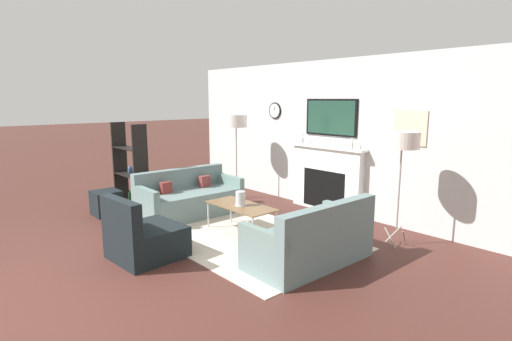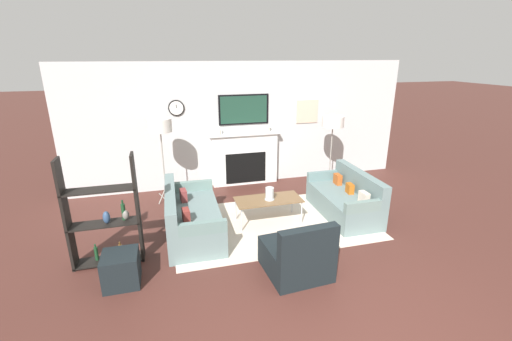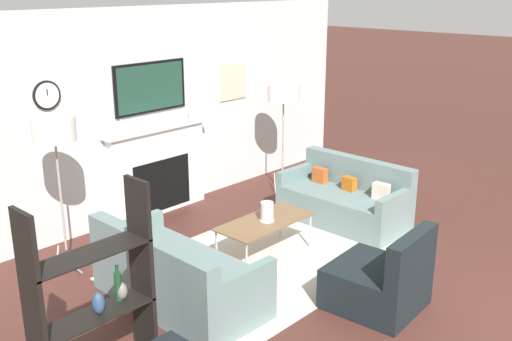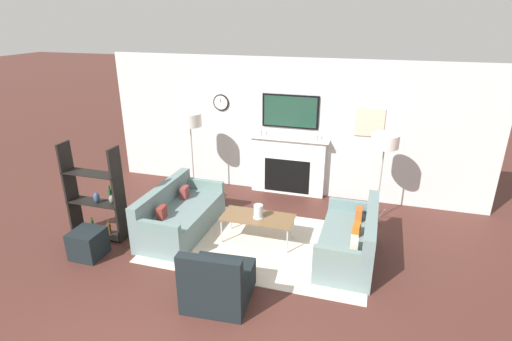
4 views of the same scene
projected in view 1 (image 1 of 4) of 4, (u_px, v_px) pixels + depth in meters
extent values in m
plane|color=#48251F|center=(23.00, 297.00, 4.12)|extent=(60.00, 60.00, 0.00)
cube|color=silver|center=(332.00, 137.00, 7.17)|extent=(7.57, 0.07, 2.70)
cube|color=white|center=(327.00, 180.00, 7.23)|extent=(1.47, 0.16, 1.15)
cube|color=black|center=(323.00, 189.00, 7.21)|extent=(0.91, 0.01, 0.69)
cube|color=white|center=(327.00, 147.00, 7.11)|extent=(1.59, 0.22, 0.04)
cylinder|color=#B2AD9E|center=(303.00, 141.00, 7.49)|extent=(0.04, 0.04, 0.10)
cylinder|color=white|center=(303.00, 136.00, 7.47)|extent=(0.03, 0.03, 0.09)
cylinder|color=#B2AD9E|center=(352.00, 146.00, 6.67)|extent=(0.04, 0.04, 0.10)
cylinder|color=white|center=(352.00, 140.00, 6.66)|extent=(0.03, 0.03, 0.09)
cube|color=black|center=(331.00, 117.00, 7.08)|extent=(1.11, 0.04, 0.65)
cube|color=#1E4233|center=(330.00, 117.00, 7.06)|extent=(1.03, 0.01, 0.58)
cylinder|color=black|center=(275.00, 111.00, 8.11)|extent=(0.33, 0.02, 0.33)
cylinder|color=silver|center=(274.00, 111.00, 8.10)|extent=(0.28, 0.00, 0.28)
cube|color=black|center=(274.00, 109.00, 8.09)|extent=(0.01, 0.00, 0.07)
cube|color=beige|center=(410.00, 128.00, 6.00)|extent=(0.52, 0.02, 0.52)
cube|color=beige|center=(240.00, 235.00, 6.00)|extent=(3.43, 2.12, 0.01)
cube|color=slate|center=(190.00, 203.00, 6.97)|extent=(0.88, 1.78, 0.44)
cube|color=slate|center=(180.00, 178.00, 7.15)|extent=(0.19, 1.77, 0.35)
cube|color=slate|center=(228.00, 180.00, 7.44)|extent=(0.84, 0.12, 0.18)
cube|color=slate|center=(145.00, 193.00, 6.38)|extent=(0.84, 0.12, 0.18)
cube|color=brown|center=(205.00, 181.00, 7.25)|extent=(0.12, 0.21, 0.20)
cube|color=maroon|center=(166.00, 188.00, 6.76)|extent=(0.12, 0.20, 0.19)
cube|color=slate|center=(309.00, 247.00, 4.96)|extent=(0.81, 1.64, 0.42)
cube|color=slate|center=(329.00, 221.00, 4.66)|extent=(0.18, 1.63, 0.39)
cube|color=slate|center=(263.00, 237.00, 4.42)|extent=(0.78, 0.11, 0.18)
cube|color=slate|center=(347.00, 212.00, 5.40)|extent=(0.78, 0.11, 0.18)
cube|color=beige|center=(289.00, 233.00, 4.51)|extent=(0.11, 0.21, 0.21)
cube|color=#B65917|center=(316.00, 226.00, 4.82)|extent=(0.12, 0.19, 0.18)
cube|color=#B55220|center=(341.00, 218.00, 5.12)|extent=(0.11, 0.20, 0.20)
cube|color=black|center=(148.00, 242.00, 5.14)|extent=(0.85, 0.88, 0.40)
cube|color=black|center=(121.00, 216.00, 4.82)|extent=(0.80, 0.20, 0.43)
cube|color=brown|center=(241.00, 206.00, 6.01)|extent=(1.15, 0.54, 0.02)
cylinder|color=#B7B7BC|center=(208.00, 215.00, 6.30)|extent=(0.02, 0.02, 0.42)
cylinder|color=#B7B7BC|center=(253.00, 232.00, 5.51)|extent=(0.02, 0.02, 0.42)
cylinder|color=#B7B7BC|center=(231.00, 210.00, 6.60)|extent=(0.02, 0.02, 0.42)
cylinder|color=#B7B7BC|center=(276.00, 225.00, 5.81)|extent=(0.02, 0.02, 0.42)
cylinder|color=silver|center=(240.00, 199.00, 5.97)|extent=(0.15, 0.15, 0.22)
cylinder|color=silver|center=(240.00, 202.00, 5.98)|extent=(0.08, 0.08, 0.12)
cylinder|color=silver|center=(241.00, 205.00, 5.99)|extent=(0.17, 0.17, 0.01)
cylinder|color=#9E998E|center=(241.00, 193.00, 8.13)|extent=(0.09, 0.23, 0.28)
cylinder|color=#9E998E|center=(237.00, 191.00, 8.29)|extent=(0.17, 0.19, 0.28)
cylinder|color=#9E998E|center=(232.00, 193.00, 8.13)|extent=(0.23, 0.07, 0.28)
cylinder|color=#9E998E|center=(236.00, 157.00, 8.05)|extent=(0.02, 0.02, 1.20)
cylinder|color=white|center=(236.00, 121.00, 7.92)|extent=(0.44, 0.44, 0.25)
cylinder|color=#9E998E|center=(404.00, 238.00, 5.51)|extent=(0.09, 0.23, 0.26)
cylinder|color=#9E998E|center=(393.00, 234.00, 5.67)|extent=(0.17, 0.19, 0.26)
cylinder|color=#9E998E|center=(390.00, 238.00, 5.51)|extent=(0.23, 0.07, 0.26)
cylinder|color=#9E998E|center=(399.00, 189.00, 5.45)|extent=(0.02, 0.02, 1.12)
cylinder|color=white|center=(402.00, 140.00, 5.33)|extent=(0.46, 0.46, 0.23)
cube|color=black|center=(120.00, 163.00, 7.79)|extent=(0.04, 0.28, 1.58)
cube|color=black|center=(141.00, 169.00, 7.12)|extent=(0.04, 0.28, 1.58)
cube|color=black|center=(132.00, 205.00, 7.59)|extent=(0.95, 0.28, 0.02)
cube|color=black|center=(131.00, 175.00, 7.49)|extent=(0.95, 0.28, 0.01)
cube|color=black|center=(129.00, 148.00, 7.40)|extent=(0.95, 0.28, 0.02)
ellipsoid|color=slate|center=(139.00, 173.00, 7.29)|extent=(0.09, 0.09, 0.14)
cylinder|color=#194223|center=(130.00, 197.00, 7.73)|extent=(0.05, 0.05, 0.20)
cylinder|color=#194223|center=(129.00, 191.00, 7.70)|extent=(0.02, 0.02, 0.05)
cylinder|color=#194223|center=(139.00, 170.00, 7.30)|extent=(0.06, 0.06, 0.24)
cylinder|color=#194223|center=(138.00, 162.00, 7.28)|extent=(0.03, 0.03, 0.06)
ellipsoid|color=#2F4A6E|center=(130.00, 170.00, 7.43)|extent=(0.10, 0.10, 0.18)
cylinder|color=brown|center=(137.00, 201.00, 7.49)|extent=(0.05, 0.05, 0.19)
cylinder|color=brown|center=(137.00, 195.00, 7.47)|extent=(0.02, 0.02, 0.05)
cube|color=black|center=(106.00, 203.00, 7.02)|extent=(0.45, 0.45, 0.43)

